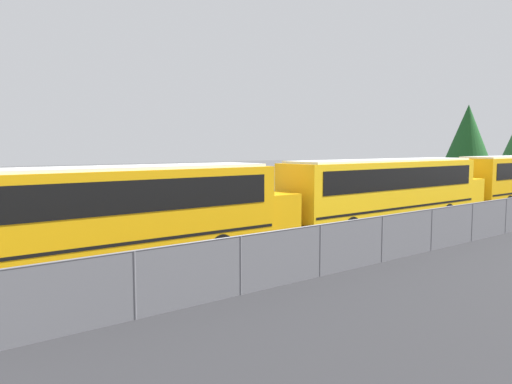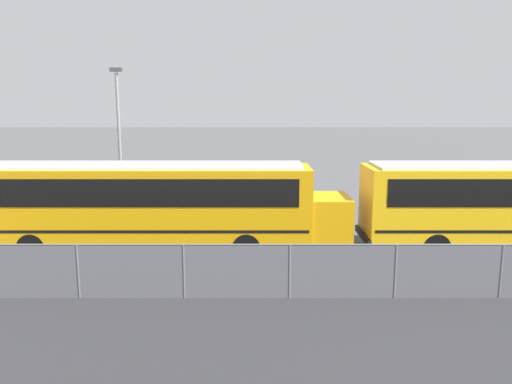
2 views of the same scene
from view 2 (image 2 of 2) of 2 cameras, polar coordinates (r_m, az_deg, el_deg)
school_bus_4 at (r=19.13m, az=-11.81°, el=-0.96°), size 14.06×2.45×3.39m
light_pole at (r=26.70m, az=-15.40°, el=6.46°), size 0.60×0.24×7.35m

